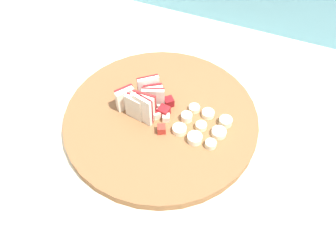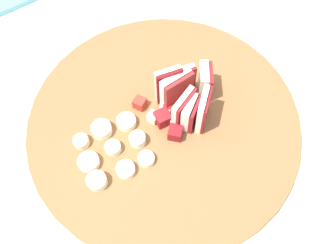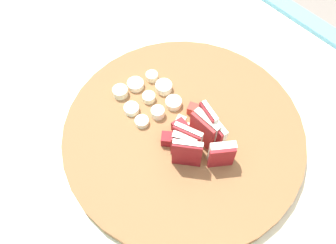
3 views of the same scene
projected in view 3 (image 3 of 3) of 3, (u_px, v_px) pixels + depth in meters
name	position (u px, v px, depth m)	size (l,w,h in m)	color
tiled_countertop	(193.00, 227.00, 1.00)	(1.38, 0.80, 0.91)	beige
cutting_board	(183.00, 134.00, 0.62)	(0.41, 0.41, 0.02)	brown
apple_wedge_fan	(201.00, 139.00, 0.57)	(0.10, 0.09, 0.07)	maroon
apple_dice_pile	(182.00, 128.00, 0.61)	(0.05, 0.10, 0.02)	#B22D23
banana_slice_rows	(148.00, 97.00, 0.64)	(0.11, 0.10, 0.02)	#F4EAC6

